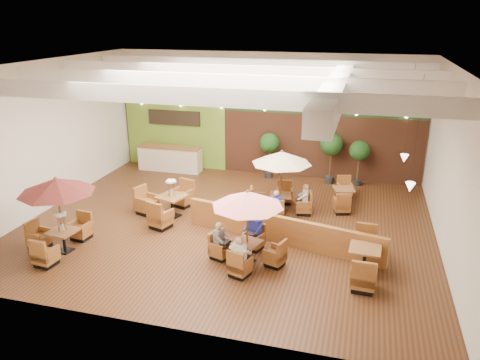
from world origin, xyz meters
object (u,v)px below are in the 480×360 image
(table_4, at_px, (364,260))
(table_5, at_px, (343,197))
(service_counter, at_px, (170,159))
(table_1, at_px, (247,213))
(table_2, at_px, (281,170))
(topiary_0, at_px, (270,145))
(topiary_2, at_px, (359,152))
(diner_2, at_px, (220,236))
(table_3, at_px, (165,204))
(topiary_1, at_px, (332,146))
(diner_4, at_px, (304,196))
(diner_3, at_px, (276,202))
(table_0, at_px, (57,198))
(booth_divider, at_px, (280,230))
(diner_1, at_px, (254,227))
(diner_0, at_px, (240,252))

(table_4, bearing_deg, table_5, 102.58)
(service_counter, relative_size, table_1, 1.27)
(table_2, relative_size, table_4, 0.93)
(table_4, distance_m, topiary_0, 8.70)
(table_4, bearing_deg, topiary_2, 95.94)
(diner_2, bearing_deg, table_3, -118.23)
(topiary_1, relative_size, diner_4, 3.11)
(topiary_2, bearing_deg, diner_3, -120.16)
(service_counter, xyz_separation_m, table_2, (5.98, -3.54, 1.07))
(table_0, xyz_separation_m, topiary_1, (7.46, 8.63, -0.10))
(booth_divider, height_order, table_3, table_3)
(booth_divider, height_order, table_5, booth_divider)
(booth_divider, height_order, table_0, table_0)
(diner_1, bearing_deg, table_0, 36.86)
(table_3, xyz_separation_m, diner_1, (3.76, -1.70, 0.28))
(diner_0, bearing_deg, table_4, 29.56)
(diner_2, relative_size, diner_3, 0.99)
(topiary_2, bearing_deg, diner_2, -115.88)
(service_counter, height_order, table_4, service_counter)
(table_0, relative_size, diner_1, 3.21)
(booth_divider, xyz_separation_m, table_2, (-0.48, 2.57, 1.18))
(diner_4, bearing_deg, diner_3, 129.43)
(table_1, height_order, table_2, table_2)
(diner_0, bearing_deg, table_2, 97.74)
(diner_4, bearing_deg, table_5, -51.56)
(table_3, xyz_separation_m, diner_3, (4.00, 0.60, 0.26))
(service_counter, xyz_separation_m, diner_2, (4.89, -7.56, 0.14))
(booth_divider, bearing_deg, diner_4, 94.26)
(booth_divider, xyz_separation_m, diner_2, (-1.56, -1.45, 0.25))
(diner_3, bearing_deg, table_4, -61.38)
(table_0, xyz_separation_m, topiary_0, (4.74, 8.63, -0.23))
(topiary_0, relative_size, diner_3, 2.90)
(service_counter, bearing_deg, topiary_1, 1.53)
(service_counter, relative_size, diner_2, 4.24)
(booth_divider, bearing_deg, diner_2, -124.28)
(topiary_0, bearing_deg, diner_2, -88.93)
(booth_divider, relative_size, diner_2, 9.60)
(service_counter, relative_size, topiary_1, 1.34)
(service_counter, height_order, table_2, table_2)
(table_3, relative_size, diner_2, 4.08)
(table_0, distance_m, table_2, 7.71)
(topiary_1, xyz_separation_m, topiary_2, (1.19, 0.00, -0.19))
(topiary_1, bearing_deg, table_0, -130.83)
(booth_divider, distance_m, diner_3, 1.78)
(topiary_0, height_order, diner_1, topiary_0)
(table_1, bearing_deg, table_4, 23.54)
(table_0, xyz_separation_m, topiary_2, (8.64, 8.63, -0.28))
(topiary_2, distance_m, diner_1, 7.55)
(topiary_1, bearing_deg, table_4, -77.60)
(booth_divider, height_order, diner_1, diner_1)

